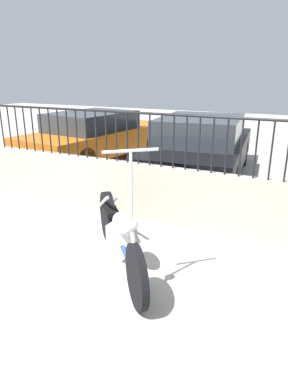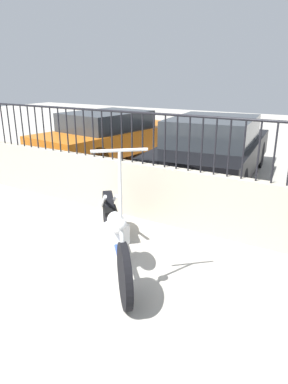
# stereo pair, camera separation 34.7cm
# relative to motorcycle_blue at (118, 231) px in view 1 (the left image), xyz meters

# --- Properties ---
(low_wall) EXTENTS (10.46, 0.18, 0.88)m
(low_wall) POSITION_rel_motorcycle_blue_xyz_m (-0.23, 1.34, 0.03)
(low_wall) COLOR #B2A893
(low_wall) RESTS_ON ground_plane
(fence_railing) EXTENTS (10.46, 0.04, 0.79)m
(fence_railing) POSITION_rel_motorcycle_blue_xyz_m (-0.23, 1.34, 1.00)
(fence_railing) COLOR black
(fence_railing) RESTS_ON low_wall
(motorcycle_blue) EXTENTS (1.61, 1.74, 1.55)m
(motorcycle_blue) POSITION_rel_motorcycle_blue_xyz_m (0.00, 0.00, 0.00)
(motorcycle_blue) COLOR black
(motorcycle_blue) RESTS_ON ground_plane
(car_orange) EXTENTS (2.28, 4.66, 1.27)m
(car_orange) POSITION_rel_motorcycle_blue_xyz_m (-3.27, 4.38, 0.24)
(car_orange) COLOR black
(car_orange) RESTS_ON ground_plane
(car_black) EXTENTS (2.31, 4.60, 1.35)m
(car_black) POSITION_rel_motorcycle_blue_xyz_m (-0.26, 4.01, 0.27)
(car_black) COLOR black
(car_black) RESTS_ON ground_plane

